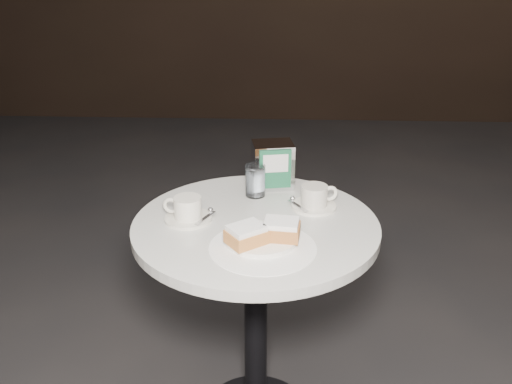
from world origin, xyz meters
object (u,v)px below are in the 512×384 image
object	(u,v)px
cafe_table	(256,282)
water_glass_right	(266,172)
coffee_cup_left	(187,210)
water_glass_left	(255,181)
napkin_dispenser	(273,165)
beignet_plate	(263,235)
coffee_cup_right	(315,198)

from	to	relation	value
cafe_table	water_glass_right	world-z (taller)	water_glass_right
cafe_table	coffee_cup_left	bearing A→B (deg)	177.92
cafe_table	water_glass_left	world-z (taller)	water_glass_left
water_glass_left	napkin_dispenser	bearing A→B (deg)	55.14
beignet_plate	water_glass_left	distance (m)	0.31
coffee_cup_left	coffee_cup_right	world-z (taller)	same
cafe_table	coffee_cup_right	bearing A→B (deg)	31.90
water_glass_left	napkin_dispenser	size ratio (longest dim) A/B	0.68
beignet_plate	coffee_cup_left	distance (m)	0.25
cafe_table	water_glass_right	distance (m)	0.35
coffee_cup_right	napkin_dispenser	size ratio (longest dim) A/B	1.16
coffee_cup_left	coffee_cup_right	size ratio (longest dim) A/B	0.94
napkin_dispenser	coffee_cup_left	bearing A→B (deg)	-143.03
beignet_plate	water_glass_left	world-z (taller)	water_glass_left
napkin_dispenser	water_glass_left	bearing A→B (deg)	-134.87
coffee_cup_left	coffee_cup_right	bearing A→B (deg)	26.44
beignet_plate	water_glass_right	distance (m)	0.37
beignet_plate	cafe_table	bearing A→B (deg)	101.05
coffee_cup_left	cafe_table	bearing A→B (deg)	9.16
beignet_plate	coffee_cup_right	world-z (taller)	coffee_cup_right
coffee_cup_right	water_glass_right	size ratio (longest dim) A/B	1.55
coffee_cup_left	water_glass_right	xyz separation A→B (m)	(0.21, 0.24, 0.02)
coffee_cup_right	water_glass_left	size ratio (longest dim) A/B	1.69
water_glass_left	beignet_plate	bearing A→B (deg)	-83.88
beignet_plate	coffee_cup_right	xyz separation A→B (m)	(0.15, 0.23, 0.01)
coffee_cup_left	napkin_dispenser	world-z (taller)	napkin_dispenser
cafe_table	coffee_cup_left	size ratio (longest dim) A/B	4.70
beignet_plate	napkin_dispenser	world-z (taller)	napkin_dispenser
coffee_cup_right	water_glass_right	world-z (taller)	water_glass_right
beignet_plate	water_glass_left	bearing A→B (deg)	96.12
coffee_cup_left	water_glass_right	size ratio (longest dim) A/B	1.45
coffee_cup_left	napkin_dispenser	xyz separation A→B (m)	(0.24, 0.25, 0.04)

